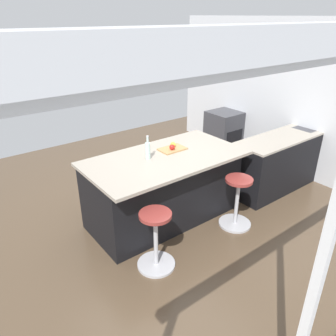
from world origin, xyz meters
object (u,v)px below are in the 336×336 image
object	(u,v)px
stool_by_window	(237,203)
apple_red	(172,147)
oven_range	(223,132)
cutting_board	(172,149)
kitchen_island	(164,187)
stool_middle	(156,242)
apple_yellow	(173,145)
water_bottle	(148,150)

from	to	relation	value
stool_by_window	apple_red	world-z (taller)	apple_red
oven_range	cutting_board	distance (m)	2.55
oven_range	kitchen_island	distance (m)	2.73
kitchen_island	stool_middle	world-z (taller)	kitchen_island
stool_by_window	kitchen_island	bearing A→B (deg)	-48.14
oven_range	apple_red	xyz separation A→B (m)	(2.26, 1.16, 0.58)
kitchen_island	apple_yellow	distance (m)	0.60
apple_yellow	water_bottle	distance (m)	0.48
apple_red	apple_yellow	distance (m)	0.09
kitchen_island	apple_red	distance (m)	0.57
cutting_board	water_bottle	xyz separation A→B (m)	(0.44, 0.06, 0.11)
stool_by_window	apple_yellow	world-z (taller)	apple_yellow
stool_by_window	apple_red	size ratio (longest dim) A/B	9.44
cutting_board	water_bottle	bearing A→B (deg)	7.26
stool_by_window	water_bottle	bearing A→B (deg)	-41.42
water_bottle	cutting_board	bearing A→B (deg)	-172.74
stool_middle	apple_red	bearing A→B (deg)	-136.89
apple_red	apple_yellow	bearing A→B (deg)	-135.24
cutting_board	apple_yellow	world-z (taller)	apple_yellow
stool_by_window	apple_yellow	distance (m)	1.17
cutting_board	apple_red	xyz separation A→B (m)	(0.04, 0.04, 0.05)
cutting_board	stool_by_window	bearing A→B (deg)	118.05
stool_middle	cutting_board	distance (m)	1.38
oven_range	water_bottle	world-z (taller)	water_bottle
oven_range	stool_by_window	world-z (taller)	oven_range
stool_middle	water_bottle	distance (m)	1.17
cutting_board	apple_yellow	distance (m)	0.06
oven_range	apple_red	size ratio (longest dim) A/B	11.41
oven_range	cutting_board	world-z (taller)	cutting_board
oven_range	stool_middle	size ratio (longest dim) A/B	1.21
stool_middle	apple_red	distance (m)	1.35
stool_by_window	apple_yellow	bearing A→B (deg)	-64.23
apple_yellow	cutting_board	bearing A→B (deg)	39.49
stool_by_window	stool_middle	distance (m)	1.34
stool_middle	apple_red	xyz separation A→B (m)	(-0.85, -0.80, 0.68)
water_bottle	oven_range	bearing A→B (deg)	-156.24
stool_middle	apple_yellow	world-z (taller)	apple_yellow
kitchen_island	stool_middle	distance (m)	1.01
apple_red	water_bottle	bearing A→B (deg)	2.29
kitchen_island	stool_by_window	size ratio (longest dim) A/B	2.97
apple_red	water_bottle	distance (m)	0.41
stool_by_window	cutting_board	size ratio (longest dim) A/B	1.98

